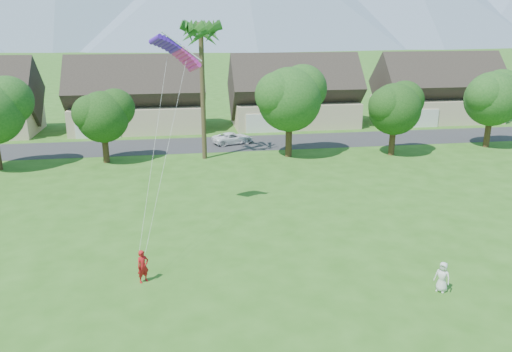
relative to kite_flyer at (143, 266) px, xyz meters
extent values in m
plane|color=#2D6019|center=(6.37, -5.41, -0.84)|extent=(500.00, 500.00, 0.00)
cube|color=#2D2D30|center=(6.37, 28.59, -0.84)|extent=(90.00, 7.00, 0.01)
imported|color=red|center=(0.00, 0.00, 0.00)|extent=(0.74, 0.67, 1.69)
imported|color=silver|center=(14.14, -3.15, -0.09)|extent=(0.85, 0.87, 1.51)
imported|color=white|center=(7.66, 28.59, -0.25)|extent=(4.71, 3.18, 1.20)
cube|color=beige|center=(-2.63, 37.59, 0.66)|extent=(15.00, 8.00, 3.00)
cube|color=#382D28|center=(-2.63, 37.59, 3.94)|extent=(15.75, 8.15, 8.15)
cube|color=silver|center=(-6.83, 33.53, 0.26)|extent=(4.80, 0.12, 2.20)
cube|color=beige|center=(16.37, 37.59, 0.66)|extent=(15.00, 8.00, 3.00)
cube|color=#382D28|center=(16.37, 37.59, 3.94)|extent=(15.75, 8.15, 8.15)
cube|color=silver|center=(12.17, 33.53, 0.26)|extent=(4.80, 0.12, 2.20)
cube|color=beige|center=(35.37, 37.59, 0.66)|extent=(15.00, 8.00, 3.00)
cube|color=#382D28|center=(35.37, 37.59, 3.94)|extent=(15.75, 8.15, 8.15)
cube|color=silver|center=(31.17, 33.53, 0.26)|extent=(4.80, 0.12, 2.20)
cylinder|color=#47301C|center=(-4.63, 23.09, 0.24)|extent=(0.56, 0.56, 2.18)
sphere|color=#214916|center=(-4.63, 23.09, 3.37)|extent=(4.62, 4.62, 4.62)
cylinder|color=#47301C|center=(12.37, 22.59, 0.56)|extent=(0.62, 0.62, 2.82)
sphere|color=#214916|center=(12.37, 22.59, 4.61)|extent=(5.98, 5.98, 5.98)
cylinder|color=#47301C|center=(22.37, 21.59, 0.31)|extent=(0.58, 0.58, 2.30)
sphere|color=#214916|center=(22.37, 21.59, 3.62)|extent=(4.90, 4.90, 4.90)
cylinder|color=#47301C|center=(33.37, 23.09, 0.44)|extent=(0.60, 0.60, 2.56)
sphere|color=#214916|center=(33.37, 23.09, 4.12)|extent=(5.44, 5.44, 5.44)
cylinder|color=#4C3D26|center=(4.37, 23.09, 5.16)|extent=(0.44, 0.44, 12.00)
sphere|color=#286021|center=(4.37, 23.09, 11.46)|extent=(3.00, 3.00, 3.00)
cube|color=#4D19C2|center=(1.35, 8.91, 9.88)|extent=(1.90, 1.57, 0.50)
cube|color=#E12AA4|center=(2.98, 8.91, 9.88)|extent=(1.90, 1.57, 0.50)
camera|label=1|loc=(2.06, -22.74, 11.52)|focal=35.00mm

